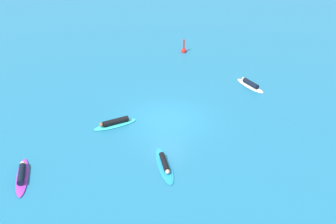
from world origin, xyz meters
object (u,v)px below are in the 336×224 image
at_px(surfer_on_white_board, 251,84).
at_px(surfer_on_blue_board, 165,164).
at_px(surfer_on_purple_board, 23,175).
at_px(marker_buoy, 185,50).
at_px(surfer_on_teal_board, 116,123).

bearing_deg(surfer_on_white_board, surfer_on_blue_board, 116.21).
relative_size(surfer_on_purple_board, surfer_on_white_board, 1.19).
distance_m(surfer_on_blue_board, marker_buoy, 15.49).
height_order(surfer_on_white_board, surfer_on_blue_board, surfer_on_white_board).
xyz_separation_m(surfer_on_purple_board, surfer_on_blue_board, (6.97, 0.90, -0.04)).
xyz_separation_m(surfer_on_blue_board, marker_buoy, (1.49, 15.42, 0.07)).
height_order(surfer_on_teal_board, surfer_on_blue_board, surfer_on_teal_board).
bearing_deg(surfer_on_teal_board, surfer_on_blue_board, 99.96).
height_order(surfer_on_purple_board, marker_buoy, marker_buoy).
bearing_deg(surfer_on_purple_board, surfer_on_white_board, -64.99).
bearing_deg(marker_buoy, surfer_on_blue_board, -95.52).
height_order(surfer_on_purple_board, surfer_on_teal_board, surfer_on_purple_board).
relative_size(surfer_on_teal_board, surfer_on_blue_board, 0.83).
bearing_deg(surfer_on_blue_board, surfer_on_white_board, 134.85).
bearing_deg(surfer_on_blue_board, marker_buoy, 162.52).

